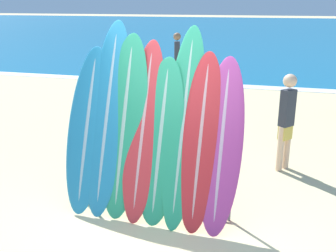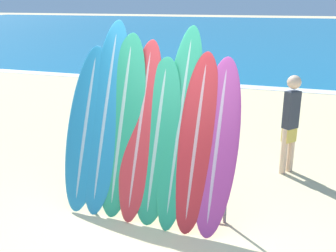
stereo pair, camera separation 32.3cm
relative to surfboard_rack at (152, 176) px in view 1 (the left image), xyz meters
The scene contains 13 objects.
ground_plane 0.73m from the surfboard_rack, 59.65° to the right, with size 160.00×160.00×0.00m, color beige.
ocean_water 37.77m from the surfboard_rack, 89.59° to the left, with size 120.00×60.00×0.01m.
surfboard_rack is the anchor object (origin of this frame).
surfboard_slot_0 1.07m from the surfboard_rack, behind, with size 0.57×0.93×2.13m.
surfboard_slot_1 0.98m from the surfboard_rack, behind, with size 0.55×1.08×2.48m.
surfboard_slot_2 0.77m from the surfboard_rack, behind, with size 0.60×0.96×2.31m.
surfboard_slot_3 0.63m from the surfboard_rack, 155.12° to the left, with size 0.50×1.04×2.23m.
surfboard_slot_4 0.53m from the surfboard_rack, ahead, with size 0.58×0.91×2.03m.
surfboard_slot_5 0.82m from the surfboard_rack, 16.93° to the left, with size 0.48×1.20×2.41m.
surfboard_slot_6 0.84m from the surfboard_rack, ahead, with size 0.50×1.04×2.11m.
surfboard_slot_7 1.04m from the surfboard_rack, ahead, with size 0.52×1.01×2.05m.
person_near_water 7.76m from the surfboard_rack, 101.75° to the left, with size 0.24×0.29×1.78m.
person_mid_beach 2.55m from the surfboard_rack, 47.82° to the left, with size 0.26×0.28×1.62m.
Camera 1 is at (1.19, -4.05, 2.70)m, focal length 42.00 mm.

